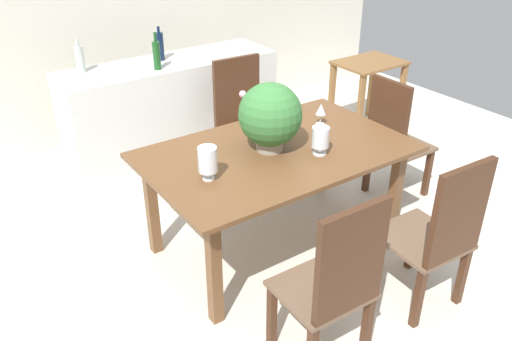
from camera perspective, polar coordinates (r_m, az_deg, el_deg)
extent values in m
plane|color=silver|center=(3.84, 2.87, -8.46)|extent=(7.04, 7.04, 0.00)
cube|color=beige|center=(5.45, -14.32, 17.09)|extent=(6.40, 0.10, 2.60)
cube|color=brown|center=(3.51, 2.25, 2.03)|extent=(1.74, 1.09, 0.03)
cube|color=brown|center=(3.08, -4.52, -10.78)|extent=(0.07, 0.07, 0.73)
cube|color=brown|center=(3.89, 14.70, -2.49)|extent=(0.07, 0.07, 0.73)
cube|color=brown|center=(3.70, -11.13, -3.85)|extent=(0.07, 0.07, 0.73)
cube|color=brown|center=(4.39, 6.72, 2.08)|extent=(0.07, 0.07, 0.73)
cube|color=#422616|center=(3.71, 16.46, -7.35)|extent=(0.05, 0.05, 0.42)
cube|color=#422616|center=(3.48, 12.13, -9.45)|extent=(0.05, 0.05, 0.42)
cube|color=#422616|center=(3.52, 21.27, -10.46)|extent=(0.05, 0.05, 0.42)
cube|color=#422616|center=(3.28, 17.03, -12.98)|extent=(0.05, 0.05, 0.42)
cube|color=brown|center=(3.36, 17.25, -7.03)|extent=(0.48, 0.50, 0.03)
cube|color=#422616|center=(3.09, 21.02, -4.34)|extent=(0.42, 0.06, 0.58)
cube|color=#422616|center=(4.59, 17.96, -0.23)|extent=(0.04, 0.04, 0.42)
cube|color=#422616|center=(4.76, 14.93, 1.36)|extent=(0.04, 0.04, 0.42)
cube|color=#422616|center=(4.33, 14.95, -1.53)|extent=(0.04, 0.04, 0.42)
cube|color=#422616|center=(4.52, 11.88, 0.20)|extent=(0.04, 0.04, 0.42)
cube|color=brown|center=(4.45, 15.29, 2.48)|extent=(0.44, 0.41, 0.03)
cube|color=#422616|center=(4.19, 14.02, 5.55)|extent=(0.04, 0.37, 0.58)
cube|color=#422616|center=(4.42, -1.92, 0.14)|extent=(0.05, 0.05, 0.42)
cube|color=#422616|center=(4.60, 2.34, 1.37)|extent=(0.05, 0.05, 0.42)
cube|color=#422616|center=(4.68, -3.98, 1.81)|extent=(0.05, 0.05, 0.42)
cube|color=#422616|center=(4.85, 0.14, 2.92)|extent=(0.05, 0.05, 0.42)
cube|color=brown|center=(4.54, -0.86, 4.08)|extent=(0.49, 0.43, 0.03)
cube|color=#422616|center=(4.56, -2.10, 8.47)|extent=(0.43, 0.06, 0.60)
cube|color=#422616|center=(3.22, 7.40, -12.53)|extent=(0.04, 0.04, 0.42)
cube|color=#422616|center=(3.04, 1.71, -15.22)|extent=(0.04, 0.04, 0.42)
cube|color=#422616|center=(3.04, 11.82, -16.04)|extent=(0.04, 0.04, 0.42)
cube|color=brown|center=(2.88, 7.01, -12.54)|extent=(0.46, 0.44, 0.03)
cube|color=#422616|center=(2.58, 10.19, -9.62)|extent=(0.42, 0.05, 0.60)
cylinder|color=gray|center=(3.49, 1.50, 2.97)|extent=(0.18, 0.18, 0.09)
sphere|color=#387538|center=(3.41, 1.54, 6.02)|extent=(0.41, 0.41, 0.41)
sphere|color=#DB9EB2|center=(3.32, 4.14, 7.28)|extent=(0.04, 0.04, 0.04)
sphere|color=#DB9EB2|center=(3.43, -1.43, 8.20)|extent=(0.05, 0.05, 0.05)
sphere|color=#DB9EB2|center=(3.32, 2.49, 4.96)|extent=(0.05, 0.05, 0.05)
sphere|color=#DB9EB2|center=(3.29, 3.47, 6.38)|extent=(0.04, 0.04, 0.04)
cylinder|color=silver|center=(3.17, -5.12, -0.82)|extent=(0.07, 0.07, 0.01)
cylinder|color=silver|center=(3.15, -5.15, -0.39)|extent=(0.03, 0.03, 0.04)
cylinder|color=silver|center=(3.11, -5.22, 1.20)|extent=(0.11, 0.11, 0.15)
cylinder|color=silver|center=(3.47, 6.83, 1.88)|extent=(0.09, 0.09, 0.01)
cylinder|color=silver|center=(3.46, 6.86, 2.27)|extent=(0.02, 0.02, 0.04)
cylinder|color=silver|center=(3.42, 6.94, 3.59)|extent=(0.11, 0.11, 0.13)
cylinder|color=silver|center=(3.91, 6.90, 5.01)|extent=(0.06, 0.06, 0.00)
cylinder|color=silver|center=(3.89, 6.93, 5.53)|extent=(0.01, 0.01, 0.07)
cone|color=silver|center=(3.86, 7.00, 6.56)|extent=(0.07, 0.07, 0.08)
cube|color=silver|center=(4.94, -8.98, 6.30)|extent=(1.93, 0.57, 0.93)
cylinder|color=#194C1E|center=(4.55, -10.63, 12.03)|extent=(0.06, 0.06, 0.23)
cylinder|color=#194C1E|center=(4.51, -10.81, 13.91)|extent=(0.02, 0.02, 0.08)
cylinder|color=#0F1E38|center=(4.81, -10.30, 12.98)|extent=(0.07, 0.07, 0.24)
cylinder|color=#0F1E38|center=(4.77, -10.46, 14.67)|extent=(0.02, 0.02, 0.06)
cylinder|color=#B2BFB7|center=(4.63, -18.40, 11.26)|extent=(0.07, 0.07, 0.22)
cylinder|color=#B2BFB7|center=(4.60, -18.67, 12.91)|extent=(0.02, 0.02, 0.06)
cube|color=brown|center=(5.56, 12.13, 11.26)|extent=(0.66, 0.50, 0.02)
cube|color=brown|center=(5.34, 11.14, 6.50)|extent=(0.05, 0.05, 0.70)
cube|color=brown|center=(5.75, 15.31, 7.64)|extent=(0.05, 0.05, 0.70)
cube|color=brown|center=(5.62, 8.13, 7.89)|extent=(0.05, 0.05, 0.70)
cube|color=brown|center=(6.01, 12.32, 8.91)|extent=(0.05, 0.05, 0.70)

